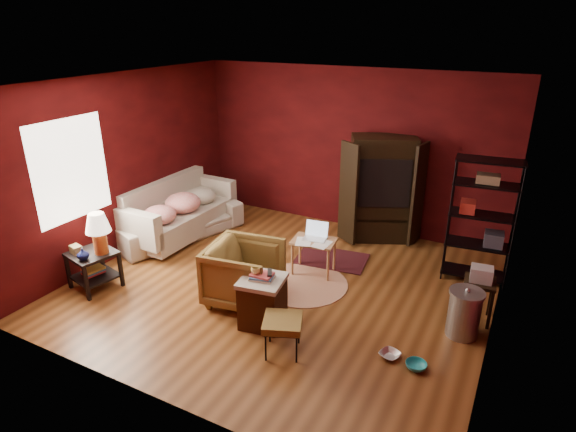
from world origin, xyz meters
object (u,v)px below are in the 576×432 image
at_px(side_table, 96,244).
at_px(laptop_desk, 314,243).
at_px(tv_armoire, 381,187).
at_px(sofa, 177,213).
at_px(armchair, 244,270).
at_px(wire_shelving, 483,216).
at_px(hamper, 263,300).

height_order(side_table, laptop_desk, side_table).
distance_m(side_table, tv_armoire, 4.49).
relative_size(sofa, side_table, 1.99).
bearing_deg(side_table, armchair, 17.80).
bearing_deg(side_table, laptop_desk, 35.53).
bearing_deg(wire_shelving, side_table, -155.18).
bearing_deg(hamper, sofa, 149.09).
bearing_deg(sofa, armchair, -101.43).
distance_m(armchair, laptop_desk, 1.23).
bearing_deg(sofa, wire_shelving, -62.04).
xyz_separation_m(hamper, wire_shelving, (2.15, 2.38, 0.66)).
xyz_separation_m(armchair, laptop_desk, (0.49, 1.13, 0.02)).
xyz_separation_m(armchair, tv_armoire, (0.96, 2.75, 0.47)).
relative_size(sofa, laptop_desk, 2.89).
height_order(sofa, laptop_desk, sofa).
xyz_separation_m(sofa, armchair, (2.13, -1.22, 0.02)).
bearing_deg(armchair, laptop_desk, -31.56).
distance_m(armchair, wire_shelving, 3.36).
relative_size(sofa, tv_armoire, 1.25).
relative_size(side_table, wire_shelving, 0.62).
bearing_deg(laptop_desk, tv_armoire, 66.14).
height_order(sofa, wire_shelving, wire_shelving).
distance_m(armchair, tv_armoire, 2.95).
height_order(tv_armoire, wire_shelving, wire_shelving).
bearing_deg(tv_armoire, hamper, -123.49).
relative_size(armchair, hamper, 1.25).
height_order(sofa, side_table, side_table).
bearing_deg(tv_armoire, side_table, -155.68).
bearing_deg(wire_shelving, armchair, -147.54).
height_order(armchair, tv_armoire, tv_armoire).
distance_m(sofa, hamper, 3.05).
bearing_deg(sofa, side_table, -157.04).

